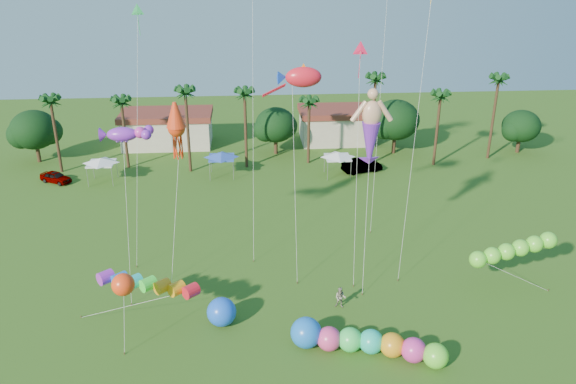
{
  "coord_description": "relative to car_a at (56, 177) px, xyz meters",
  "views": [
    {
      "loc": [
        -2.83,
        -27.35,
        24.76
      ],
      "look_at": [
        0.0,
        10.0,
        9.0
      ],
      "focal_mm": 35.0,
      "sensor_mm": 36.0,
      "label": 1
    }
  ],
  "objects": [
    {
      "name": "lobster_kite",
      "position": [
        13.38,
        -22.24,
        11.7
      ],
      "size": [
        4.23,
        5.68,
        13.16
      ],
      "color": "purple",
      "rests_on": "ground"
    },
    {
      "name": "delta_kite_red",
      "position": [
        31.37,
        -21.63,
        17.4
      ],
      "size": [
        1.33,
        3.86,
        18.98
      ],
      "color": "#EC1A48",
      "rests_on": "ground"
    },
    {
      "name": "fish_kite",
      "position": [
        27.37,
        -19.31,
        15.23
      ],
      "size": [
        4.56,
        6.72,
        16.82
      ],
      "color": "red",
      "rests_on": "ground"
    },
    {
      "name": "spectator_b",
      "position": [
        29.47,
        -28.01,
        0.18
      ],
      "size": [
        0.98,
        0.86,
        1.7
      ],
      "primitive_type": "imported",
      "rotation": [
        0.0,
        0.0,
        -0.31
      ],
      "color": "gray",
      "rests_on": "ground"
    },
    {
      "name": "car_b",
      "position": [
        36.86,
        0.77,
        0.15
      ],
      "size": [
        5.28,
        3.08,
        1.65
      ],
      "primitive_type": "imported",
      "rotation": [
        0.0,
        0.0,
        1.86
      ],
      "color": "#4C4C54",
      "rests_on": "ground"
    },
    {
      "name": "green_worm",
      "position": [
        40.49,
        -26.59,
        2.21
      ],
      "size": [
        9.7,
        3.75,
        3.69
      ],
      "color": "#62DE31",
      "rests_on": "ground"
    },
    {
      "name": "car_a",
      "position": [
        0.0,
        0.0,
        0.0
      ],
      "size": [
        4.22,
        3.31,
        1.34
      ],
      "primitive_type": "imported",
      "rotation": [
        0.0,
        0.0,
        1.06
      ],
      "color": "#4C4C54",
      "rests_on": "ground"
    },
    {
      "name": "squid_kite",
      "position": [
        17.2,
        -20.38,
        11.54
      ],
      "size": [
        1.92,
        5.67,
        14.43
      ],
      "color": "red",
      "rests_on": "ground"
    },
    {
      "name": "caterpillar_inflatable",
      "position": [
        30.02,
        -33.42,
        0.23
      ],
      "size": [
        10.36,
        4.95,
        2.15
      ],
      "rotation": [
        0.0,
        0.0,
        -0.31
      ],
      "color": "#E43C83",
      "rests_on": "ground"
    },
    {
      "name": "delta_kite_green",
      "position": [
        14.54,
        -17.68,
        19.72
      ],
      "size": [
        2.28,
        3.45,
        21.44
      ],
      "color": "#2FCB61",
      "rests_on": "ground"
    },
    {
      "name": "rainbow_tube",
      "position": [
        16.71,
        -29.59,
        2.34
      ],
      "size": [
        9.99,
        4.48,
        3.51
      ],
      "color": "red",
      "rests_on": "ground"
    },
    {
      "name": "buildings_row",
      "position": [
        22.51,
        13.63,
        1.33
      ],
      "size": [
        35.0,
        7.0,
        4.0
      ],
      "color": "beige",
      "rests_on": "ground"
    },
    {
      "name": "tent_row",
      "position": [
        19.6,
        -0.03,
        2.08
      ],
      "size": [
        31.0,
        4.0,
        0.6
      ],
      "color": "white",
      "rests_on": "ground"
    },
    {
      "name": "merman_kite",
      "position": [
        32.49,
        -21.8,
        11.3
      ],
      "size": [
        2.58,
        5.63,
        14.93
      ],
      "color": "tan",
      "rests_on": "ground"
    },
    {
      "name": "tree_line",
      "position": [
        29.16,
        7.63,
        3.6
      ],
      "size": [
        69.46,
        8.91,
        11.0
      ],
      "color": "#3A2819",
      "rests_on": "ground"
    },
    {
      "name": "orange_ball_kite",
      "position": [
        14.46,
        -31.86,
        4.47
      ],
      "size": [
        1.8,
        1.8,
        5.9
      ],
      "color": "#FF3F14",
      "rests_on": "ground"
    },
    {
      "name": "blue_ball",
      "position": [
        20.54,
        -29.48,
        0.39
      ],
      "size": [
        2.13,
        2.13,
        2.13
      ],
      "primitive_type": "sphere",
      "color": "blue",
      "rests_on": "ground"
    }
  ]
}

